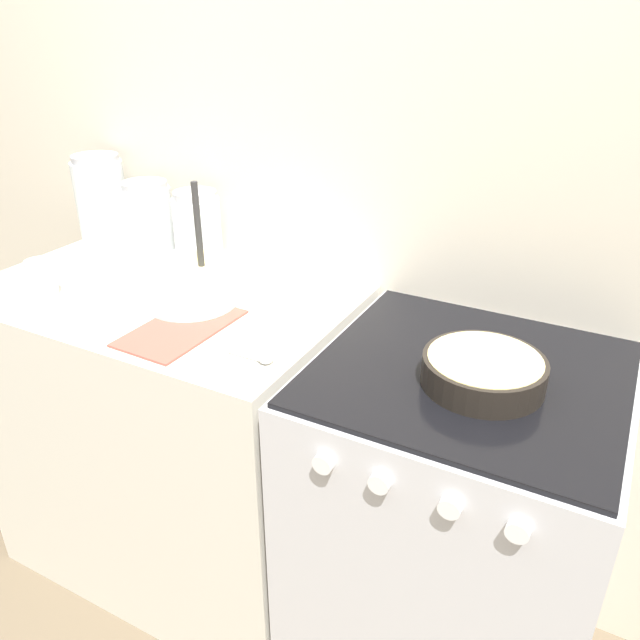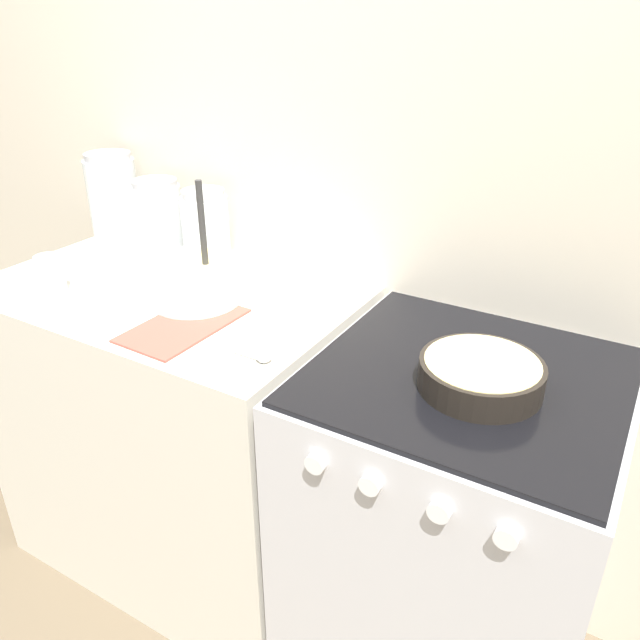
{
  "view_description": "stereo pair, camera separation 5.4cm",
  "coord_description": "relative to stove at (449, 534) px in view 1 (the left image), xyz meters",
  "views": [
    {
      "loc": [
        0.58,
        -0.81,
        1.6
      ],
      "look_at": [
        -0.0,
        0.28,
        0.97
      ],
      "focal_mm": 35.0,
      "sensor_mm": 36.0,
      "label": 1
    },
    {
      "loc": [
        0.63,
        -0.79,
        1.6
      ],
      "look_at": [
        -0.0,
        0.28,
        0.97
      ],
      "focal_mm": 35.0,
      "sensor_mm": 36.0,
      "label": 2
    }
  ],
  "objects": [
    {
      "name": "wall_back",
      "position": [
        -0.34,
        0.34,
        0.74
      ],
      "size": [
        4.99,
        0.05,
        2.4
      ],
      "color": "beige",
      "rests_on": "ground_plane"
    },
    {
      "name": "countertop_cabinet",
      "position": [
        -0.83,
        0.0,
        0.0
      ],
      "size": [
        1.0,
        0.62,
        0.92
      ],
      "color": "silver",
      "rests_on": "ground_plane"
    },
    {
      "name": "stove",
      "position": [
        0.0,
        0.0,
        0.0
      ],
      "size": [
        0.64,
        0.64,
        0.92
      ],
      "color": "silver",
      "rests_on": "ground_plane"
    },
    {
      "name": "mixing_bowl",
      "position": [
        -0.71,
        -0.02,
        0.53
      ],
      "size": [
        0.23,
        0.23,
        0.32
      ],
      "color": "white",
      "rests_on": "countertop_cabinet"
    },
    {
      "name": "baking_pan",
      "position": [
        0.04,
        -0.04,
        0.5
      ],
      "size": [
        0.24,
        0.24,
        0.06
      ],
      "color": "black",
      "rests_on": "stove"
    },
    {
      "name": "storage_jar_left",
      "position": [
        -1.23,
        0.21,
        0.58
      ],
      "size": [
        0.15,
        0.15,
        0.28
      ],
      "color": "silver",
      "rests_on": "countertop_cabinet"
    },
    {
      "name": "storage_jar_middle",
      "position": [
        -1.04,
        0.21,
        0.56
      ],
      "size": [
        0.14,
        0.14,
        0.22
      ],
      "color": "silver",
      "rests_on": "countertop_cabinet"
    },
    {
      "name": "storage_jar_right",
      "position": [
        -0.86,
        0.21,
        0.55
      ],
      "size": [
        0.13,
        0.13,
        0.22
      ],
      "color": "silver",
      "rests_on": "countertop_cabinet"
    },
    {
      "name": "tin_can",
      "position": [
        -1.08,
        -0.16,
        0.51
      ],
      "size": [
        0.07,
        0.07,
        0.1
      ],
      "color": "silver",
      "rests_on": "countertop_cabinet"
    },
    {
      "name": "recipe_page",
      "position": [
        -0.65,
        -0.13,
        0.47
      ],
      "size": [
        0.18,
        0.3,
        0.01
      ],
      "color": "#CC4C3F",
      "rests_on": "countertop_cabinet"
    },
    {
      "name": "measuring_spoon",
      "position": [
        -0.4,
        -0.17,
        0.48
      ],
      "size": [
        0.12,
        0.04,
        0.04
      ],
      "color": "white",
      "rests_on": "countertop_cabinet"
    }
  ]
}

